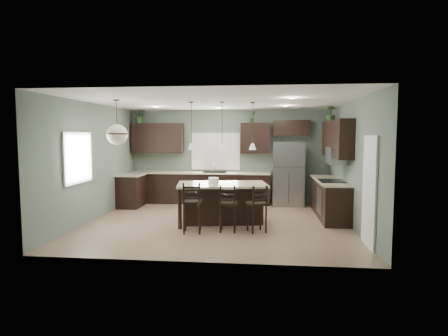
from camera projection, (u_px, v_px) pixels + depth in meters
ground at (218, 223)px, 8.75m from camera, size 6.00×6.00×0.00m
pantry_door at (369, 191)px, 6.82m from camera, size 0.04×0.82×2.04m
window_back at (216, 151)px, 11.37m from camera, size 1.35×0.02×1.00m
window_left at (77, 158)px, 8.13m from camera, size 0.02×1.10×1.00m
left_return_cabs at (131, 191)px, 10.68m from camera, size 0.60×0.90×0.90m
left_return_countertop at (132, 175)px, 10.63m from camera, size 0.66×0.96×0.04m
back_lower_cabs at (200, 188)px, 11.23m from camera, size 4.20×0.60×0.90m
back_countertop at (199, 173)px, 11.17m from camera, size 4.20×0.66×0.04m
sink_inset at (214, 172)px, 11.12m from camera, size 0.70×0.45×0.01m
faucet at (214, 168)px, 11.08m from camera, size 0.02×0.02×0.28m
back_upper_left at (158, 138)px, 11.36m from camera, size 1.55×0.34×0.90m
back_upper_right at (255, 138)px, 11.06m from camera, size 0.85×0.34×0.90m
fridge_header at (291, 128)px, 10.92m from camera, size 1.05×0.34×0.45m
right_lower_cabs at (330, 199)px, 9.30m from camera, size 0.60×2.35×0.90m
right_countertop at (329, 181)px, 9.26m from camera, size 0.66×2.35×0.04m
cooktop at (331, 181)px, 8.99m from camera, size 0.58×0.75×0.02m
wall_oven_front at (319, 201)px, 9.06m from camera, size 0.01×0.72×0.60m
right_upper_cabs at (337, 139)px, 9.16m from camera, size 0.34×2.35×0.90m
microwave at (336, 156)px, 8.92m from camera, size 0.40×0.75×0.40m
refrigerator at (288, 174)px, 10.88m from camera, size 0.90×0.74×1.85m
kitchen_island at (222, 203)px, 8.69m from camera, size 2.20×1.47×0.92m
serving_dish at (214, 181)px, 8.63m from camera, size 0.24×0.24×0.14m
bar_stool_left at (192, 207)px, 7.79m from camera, size 0.45×0.45×1.08m
bar_stool_center at (228, 208)px, 7.88m from camera, size 0.39×0.39×1.01m
bar_stool_right at (257, 209)px, 7.84m from camera, size 0.49×0.49×1.01m
pendant_left at (191, 126)px, 8.49m from camera, size 0.17×0.17×1.10m
pendant_center at (222, 126)px, 8.53m from camera, size 0.17×0.17×1.10m
pendant_right at (253, 126)px, 8.57m from camera, size 0.17×0.17×1.10m
chandelier at (117, 122)px, 7.98m from camera, size 0.48×0.48×0.97m
plant_back_left at (140, 116)px, 11.33m from camera, size 0.46×0.43×0.41m
plant_back_right at (252, 117)px, 10.98m from camera, size 0.24×0.22×0.35m
plant_right_wall at (331, 114)px, 9.82m from camera, size 0.27×0.27×0.41m
room_shell at (218, 150)px, 8.60m from camera, size 6.00×6.00×6.00m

